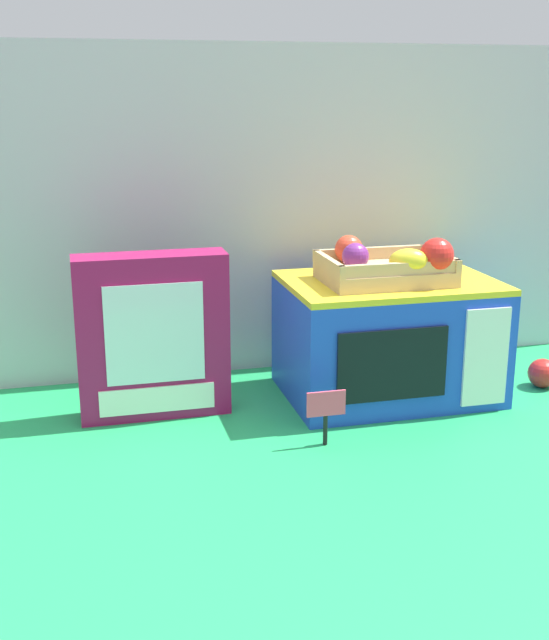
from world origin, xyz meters
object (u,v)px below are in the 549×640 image
Objects in this scene: cookie_set_box at (153,336)px; price_sign at (326,409)px; loose_toy_apple at (543,373)px; food_groups_crate at (388,266)px; toy_microwave at (388,338)px.

price_sign is (0.27, -0.22, -0.09)m from cookie_set_box.
loose_toy_apple is at bearing 17.23° from price_sign.
cookie_set_box is 3.13× the size of price_sign.
price_sign is at bearing -162.77° from loose_toy_apple.
food_groups_crate reaches higher than price_sign.
toy_microwave is 0.35m from loose_toy_apple.
toy_microwave is at bearing 172.13° from loose_toy_apple.
food_groups_crate reaches higher than loose_toy_apple.
food_groups_crate is 0.42m from loose_toy_apple.
cookie_set_box is at bearing 176.21° from loose_toy_apple.
loose_toy_apple is (0.35, -0.02, -0.24)m from food_groups_crate.
loose_toy_apple is (0.80, -0.05, -0.13)m from cookie_set_box.
loose_toy_apple is at bearing -7.87° from toy_microwave.
toy_microwave is 4.12× the size of price_sign.
toy_microwave is 0.29m from price_sign.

